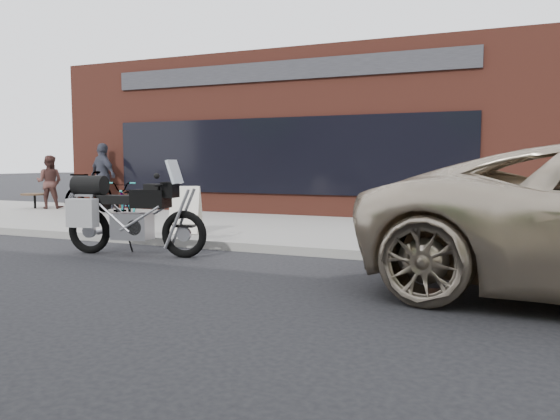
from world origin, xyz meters
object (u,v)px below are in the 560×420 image
at_px(cafe_table, 35,195).
at_px(bicycle_front, 127,201).
at_px(cafe_patron_right, 103,176).
at_px(bicycle_rear, 90,193).
at_px(cafe_patron_left, 49,182).
at_px(sandwich_sign, 186,210).
at_px(motorcycle, 125,214).

bearing_deg(cafe_table, bicycle_front, -20.89).
bearing_deg(cafe_patron_right, bicycle_rear, 135.67).
distance_m(bicycle_front, cafe_patron_left, 4.89).
relative_size(bicycle_rear, sandwich_sign, 2.07).
relative_size(bicycle_rear, cafe_patron_right, 0.98).
relative_size(motorcycle, cafe_patron_left, 1.56).
bearing_deg(cafe_patron_left, bicycle_front, 130.52).
height_order(cafe_table, cafe_patron_left, cafe_patron_left).
distance_m(bicycle_rear, cafe_table, 2.93).
bearing_deg(cafe_patron_right, cafe_patron_left, 36.83).
bearing_deg(cafe_table, bicycle_rear, -15.44).
distance_m(sandwich_sign, cafe_table, 7.95).
xyz_separation_m(motorcycle, sandwich_sign, (-0.03, 1.85, -0.07)).
xyz_separation_m(bicycle_rear, cafe_patron_left, (-2.35, 0.92, 0.22)).
bearing_deg(bicycle_front, cafe_patron_left, 129.55).
bearing_deg(bicycle_front, motorcycle, -77.72).
bearing_deg(cafe_patron_right, bicycle_front, 155.40).
relative_size(sandwich_sign, cafe_table, 1.16).
xyz_separation_m(motorcycle, bicycle_front, (-2.44, 3.08, -0.06)).
height_order(motorcycle, sandwich_sign, motorcycle).
bearing_deg(bicycle_front, bicycle_rear, 126.27).
height_order(bicycle_rear, cafe_patron_right, cafe_patron_right).
relative_size(bicycle_front, cafe_table, 2.27).
height_order(sandwich_sign, cafe_patron_right, cafe_patron_right).
height_order(bicycle_rear, cafe_patron_left, cafe_patron_left).
xyz_separation_m(sandwich_sign, cafe_table, (-7.31, 3.10, -0.04)).
height_order(bicycle_front, bicycle_rear, bicycle_rear).
relative_size(sandwich_sign, cafe_patron_right, 0.47).
distance_m(sandwich_sign, cafe_patron_left, 7.59).
distance_m(motorcycle, cafe_patron_left, 8.56).
distance_m(motorcycle, cafe_patron_right, 7.78).
bearing_deg(motorcycle, cafe_table, 137.26).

